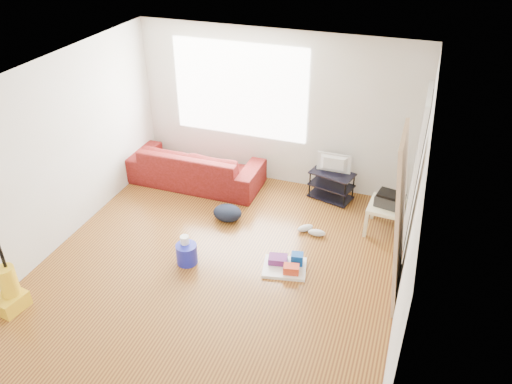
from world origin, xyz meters
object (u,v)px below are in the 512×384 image
(side_table, at_px, (388,209))
(cleaning_tray, at_px, (286,265))
(sofa, at_px, (197,183))
(backpack, at_px, (228,219))
(bucket, at_px, (188,262))
(tv_stand, at_px, (331,185))
(vacuum, at_px, (9,290))

(side_table, bearing_deg, cleaning_tray, -131.10)
(sofa, bearing_deg, backpack, 137.02)
(bucket, bearing_deg, cleaning_tray, 13.46)
(sofa, height_order, tv_stand, tv_stand)
(side_table, relative_size, vacuum, 0.40)
(tv_stand, bearing_deg, bucket, -108.86)
(side_table, xyz_separation_m, bucket, (-2.38, -1.57, -0.37))
(side_table, height_order, cleaning_tray, side_table)
(tv_stand, bearing_deg, vacuum, -115.38)
(bucket, height_order, backpack, bucket)
(side_table, xyz_separation_m, cleaning_tray, (-1.11, -1.27, -0.31))
(sofa, distance_m, side_table, 3.18)
(sofa, distance_m, vacuum, 3.44)
(tv_stand, relative_size, cleaning_tray, 1.17)
(side_table, bearing_deg, tv_stand, 146.38)
(bucket, xyz_separation_m, backpack, (0.13, 1.09, 0.00))
(cleaning_tray, bearing_deg, backpack, 145.34)
(bucket, bearing_deg, sofa, 111.67)
(backpack, height_order, vacuum, vacuum)
(sofa, height_order, vacuum, vacuum)
(tv_stand, relative_size, vacuum, 0.51)
(tv_stand, distance_m, side_table, 1.13)
(side_table, xyz_separation_m, backpack, (-2.25, -0.49, -0.37))
(vacuum, bearing_deg, backpack, 64.64)
(side_table, relative_size, backpack, 1.34)
(sofa, distance_m, bucket, 2.07)
(tv_stand, distance_m, bucket, 2.64)
(backpack, xyz_separation_m, vacuum, (-1.70, -2.50, 0.26))
(sofa, relative_size, cleaning_tray, 3.49)
(tv_stand, bearing_deg, cleaning_tray, -80.86)
(bucket, height_order, cleaning_tray, cleaning_tray)
(backpack, relative_size, vacuum, 0.30)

